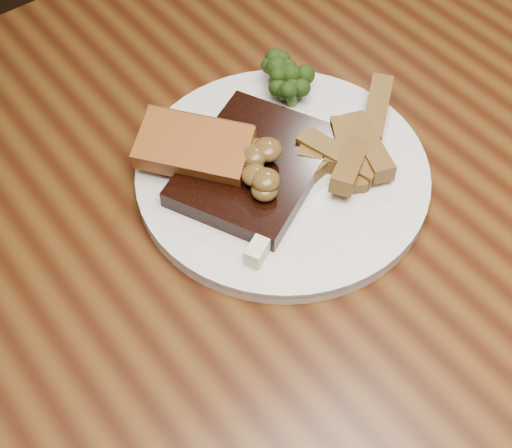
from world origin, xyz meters
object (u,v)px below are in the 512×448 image
(steak, at_px, (254,167))
(potato_wedges, at_px, (336,129))
(plate, at_px, (282,175))
(garlic_bread, at_px, (196,162))
(dining_table, at_px, (250,280))
(chair_far, at_px, (59,92))

(steak, xyz_separation_m, potato_wedges, (0.10, -0.01, 0.00))
(plate, height_order, steak, steak)
(plate, distance_m, garlic_bread, 0.09)
(dining_table, distance_m, chair_far, 0.64)
(dining_table, relative_size, steak, 10.17)
(garlic_bread, bearing_deg, steak, 8.65)
(chair_far, relative_size, plate, 2.85)
(dining_table, height_order, steak, steak)
(potato_wedges, bearing_deg, plate, -177.53)
(steak, distance_m, potato_wedges, 0.10)
(chair_far, height_order, potato_wedges, chair_far)
(dining_table, bearing_deg, plate, 24.72)
(garlic_bread, relative_size, potato_wedges, 0.98)
(chair_far, xyz_separation_m, potato_wedges, (0.09, -0.57, 0.32))
(steak, relative_size, potato_wedges, 1.41)
(plate, height_order, potato_wedges, potato_wedges)
(garlic_bread, height_order, potato_wedges, same)
(chair_far, bearing_deg, steak, 108.02)
(dining_table, height_order, potato_wedges, potato_wedges)
(dining_table, distance_m, garlic_bread, 0.14)
(chair_far, height_order, steak, chair_far)
(dining_table, bearing_deg, steak, 48.19)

